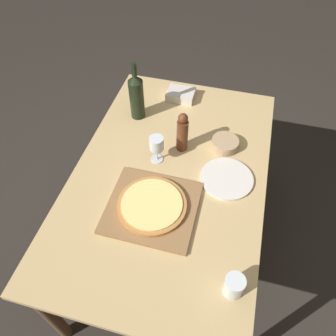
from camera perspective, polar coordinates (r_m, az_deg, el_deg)
ground_plane at (r=2.22m, az=0.20°, el=-12.67°), size 12.00×12.00×0.00m
dining_table at (r=1.68m, az=0.26°, el=-2.77°), size 0.93×1.48×0.72m
cutting_board at (r=1.49m, az=-2.79°, el=-6.85°), size 0.40×0.37×0.02m
pizza at (r=1.47m, az=-2.82°, el=-6.41°), size 0.31×0.31×0.02m
wine_bottle at (r=1.83m, az=-5.51°, el=12.40°), size 0.08×0.08×0.34m
pepper_mill at (r=1.65m, az=2.52°, el=6.14°), size 0.06×0.06×0.23m
wine_glass at (r=1.59m, az=-2.02°, el=4.11°), size 0.07×0.07×0.15m
small_bowl at (r=1.73m, az=9.87°, el=4.18°), size 0.14×0.14×0.05m
drinking_tumbler at (r=1.31m, az=11.38°, el=-19.45°), size 0.08×0.08×0.10m
dinner_plate at (r=1.61m, az=10.16°, el=-1.81°), size 0.26×0.26×0.01m
food_container at (r=2.02m, az=2.24°, el=12.64°), size 0.16×0.12×0.05m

